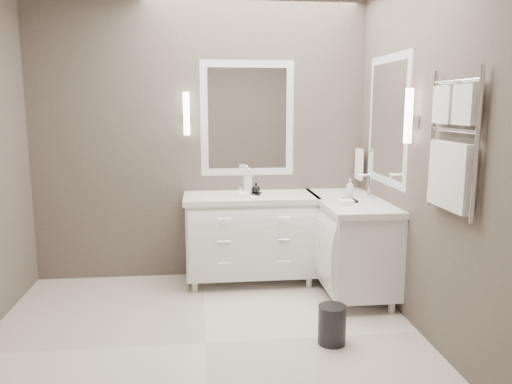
{
  "coord_description": "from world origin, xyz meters",
  "views": [
    {
      "loc": [
        -0.01,
        -3.35,
        1.68
      ],
      "look_at": [
        0.45,
        0.7,
        0.97
      ],
      "focal_mm": 35.0,
      "sensor_mm": 36.0,
      "label": 1
    }
  ],
  "objects": [
    {
      "name": "vanity_back",
      "position": [
        0.45,
        1.23,
        0.49
      ],
      "size": [
        1.24,
        0.59,
        0.97
      ],
      "color": "white",
      "rests_on": "floor"
    },
    {
      "name": "sconce_back",
      "position": [
        -0.13,
        1.43,
        1.59
      ],
      "size": [
        0.06,
        0.06,
        0.4
      ],
      "color": "white",
      "rests_on": "wall_back"
    },
    {
      "name": "sconce_right",
      "position": [
        1.53,
        0.22,
        1.59
      ],
      "size": [
        0.06,
        0.06,
        0.4
      ],
      "color": "white",
      "rests_on": "wall_right"
    },
    {
      "name": "wall_front",
      "position": [
        0.0,
        -1.5,
        1.35
      ],
      "size": [
        3.2,
        0.01,
        2.7
      ],
      "primitive_type": "cube",
      "color": "#544A43",
      "rests_on": "floor"
    },
    {
      "name": "wall_right",
      "position": [
        1.6,
        0.0,
        1.35
      ],
      "size": [
        0.01,
        3.0,
        2.7
      ],
      "primitive_type": "cube",
      "color": "#544A43",
      "rests_on": "floor"
    },
    {
      "name": "soap_bottle_b",
      "position": [
        0.5,
        1.19,
        0.92
      ],
      "size": [
        0.1,
        0.1,
        0.1
      ],
      "primitive_type": "imported",
      "rotation": [
        0.0,
        0.0,
        0.3
      ],
      "color": "black",
      "rests_on": "amenity_tray_back"
    },
    {
      "name": "floor",
      "position": [
        0.0,
        0.0,
        -0.01
      ],
      "size": [
        3.2,
        3.0,
        0.01
      ],
      "primitive_type": "cube",
      "color": "silver",
      "rests_on": "ground"
    },
    {
      "name": "water_bottle",
      "position": [
        0.42,
        1.2,
        0.96
      ],
      "size": [
        0.08,
        0.08,
        0.22
      ],
      "primitive_type": "cylinder",
      "rotation": [
        0.0,
        0.0,
        0.04
      ],
      "color": "silver",
      "rests_on": "vanity_back"
    },
    {
      "name": "vanity_right",
      "position": [
        1.33,
        0.9,
        0.49
      ],
      "size": [
        0.59,
        1.24,
        0.97
      ],
      "color": "white",
      "rests_on": "floor"
    },
    {
      "name": "towel_ladder",
      "position": [
        1.55,
        -0.4,
        1.39
      ],
      "size": [
        0.06,
        0.58,
        0.9
      ],
      "color": "white",
      "rests_on": "wall_right"
    },
    {
      "name": "mirror_right",
      "position": [
        1.59,
        0.8,
        1.55
      ],
      "size": [
        0.02,
        0.9,
        1.1
      ],
      "color": "white",
      "rests_on": "wall_right"
    },
    {
      "name": "mirror_back",
      "position": [
        0.45,
        1.49,
        1.55
      ],
      "size": [
        0.9,
        0.02,
        1.1
      ],
      "color": "white",
      "rests_on": "wall_back"
    },
    {
      "name": "waste_bin",
      "position": [
        0.9,
        -0.1,
        0.14
      ],
      "size": [
        0.21,
        0.21,
        0.28
      ],
      "primitive_type": "cylinder",
      "rotation": [
        0.0,
        0.0,
        0.07
      ],
      "color": "black",
      "rests_on": "floor"
    },
    {
      "name": "wall_back",
      "position": [
        0.0,
        1.5,
        1.35
      ],
      "size": [
        3.2,
        0.01,
        2.7
      ],
      "primitive_type": "cube",
      "color": "#544A43",
      "rests_on": "floor"
    },
    {
      "name": "soap_bottle_a",
      "position": [
        0.44,
        1.24,
        0.94
      ],
      "size": [
        0.07,
        0.07,
        0.13
      ],
      "primitive_type": "imported",
      "rotation": [
        0.0,
        0.0,
        -0.12
      ],
      "color": "white",
      "rests_on": "amenity_tray_back"
    },
    {
      "name": "towel_bar_corner",
      "position": [
        1.54,
        1.36,
        1.12
      ],
      "size": [
        0.03,
        0.22,
        0.3
      ],
      "color": "white",
      "rests_on": "wall_right"
    },
    {
      "name": "amenity_tray_back",
      "position": [
        0.47,
        1.22,
        0.86
      ],
      "size": [
        0.18,
        0.16,
        0.02
      ],
      "primitive_type": "cube",
      "rotation": [
        0.0,
        0.0,
        -0.32
      ],
      "color": "black",
      "rests_on": "vanity_back"
    },
    {
      "name": "amenity_tray_right",
      "position": [
        1.28,
        0.8,
        0.86
      ],
      "size": [
        0.12,
        0.15,
        0.02
      ],
      "primitive_type": "cube",
      "rotation": [
        0.0,
        0.0,
        0.03
      ],
      "color": "black",
      "rests_on": "vanity_right"
    },
    {
      "name": "soap_bottle_c",
      "position": [
        1.28,
        0.8,
        0.96
      ],
      "size": [
        0.08,
        0.08,
        0.18
      ],
      "primitive_type": "imported",
      "rotation": [
        0.0,
        0.0,
        0.11
      ],
      "color": "white",
      "rests_on": "amenity_tray_right"
    }
  ]
}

